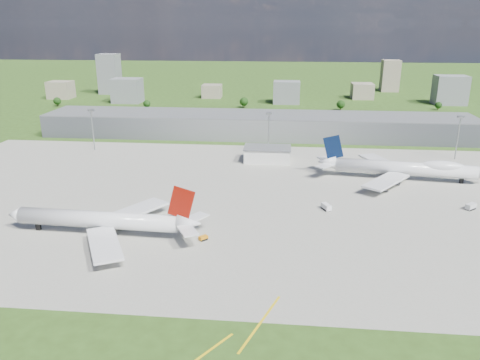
# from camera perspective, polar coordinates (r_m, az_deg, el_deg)

# --- Properties ---
(ground) EXTENTS (1400.00, 1400.00, 0.00)m
(ground) POSITION_cam_1_polar(r_m,az_deg,el_deg) (321.34, 1.93, 4.83)
(ground) COLOR #2D4916
(ground) RESTS_ON ground
(apron) EXTENTS (360.00, 190.00, 0.08)m
(apron) POSITION_cam_1_polar(r_m,az_deg,el_deg) (215.67, 2.64, -2.14)
(apron) COLOR gray
(apron) RESTS_ON ground
(terminal) EXTENTS (300.00, 42.00, 15.00)m
(terminal) POSITION_cam_1_polar(r_m,az_deg,el_deg) (334.28, 2.12, 6.68)
(terminal) COLOR slate
(terminal) RESTS_ON ground
(ops_building) EXTENTS (26.00, 16.00, 8.00)m
(ops_building) POSITION_cam_1_polar(r_m,az_deg,el_deg) (271.50, 3.35, 3.10)
(ops_building) COLOR silver
(ops_building) RESTS_ON ground
(mast_west) EXTENTS (3.50, 2.00, 25.90)m
(mast_west) POSITION_cam_1_polar(r_m,az_deg,el_deg) (307.07, -17.59, 6.71)
(mast_west) COLOR gray
(mast_west) RESTS_ON ground
(mast_center) EXTENTS (3.50, 2.00, 25.90)m
(mast_center) POSITION_cam_1_polar(r_m,az_deg,el_deg) (282.83, 3.53, 6.59)
(mast_center) COLOR gray
(mast_center) RESTS_ON ground
(mast_east) EXTENTS (3.50, 2.00, 25.90)m
(mast_east) POSITION_cam_1_polar(r_m,az_deg,el_deg) (299.83, 25.14, 5.55)
(mast_east) COLOR gray
(mast_east) RESTS_ON ground
(airliner_red_twin) EXTENTS (76.56, 59.65, 21.01)m
(airliner_red_twin) POSITION_cam_1_polar(r_m,az_deg,el_deg) (183.75, -16.11, -4.81)
(airliner_red_twin) COLOR silver
(airliner_red_twin) RESTS_ON ground
(airliner_blue_quad) EXTENTS (83.68, 65.21, 21.85)m
(airliner_blue_quad) POSITION_cam_1_polar(r_m,az_deg,el_deg) (252.33, 19.39, 1.34)
(airliner_blue_quad) COLOR silver
(airliner_blue_quad) RESTS_ON ground
(tug_yellow) EXTENTS (3.65, 3.61, 1.66)m
(tug_yellow) POSITION_cam_1_polar(r_m,az_deg,el_deg) (174.41, -4.49, -7.08)
(tug_yellow) COLOR orange
(tug_yellow) RESTS_ON ground
(van_white_near) EXTENTS (4.35, 5.79, 2.68)m
(van_white_near) POSITION_cam_1_polar(r_m,az_deg,el_deg) (204.21, 10.46, -3.27)
(van_white_near) COLOR white
(van_white_near) RESTS_ON ground
(van_white_far) EXTENTS (5.51, 5.14, 2.64)m
(van_white_far) POSITION_cam_1_polar(r_m,az_deg,el_deg) (224.48, 26.31, -2.93)
(van_white_far) COLOR silver
(van_white_far) RESTS_ON ground
(bldg_far_w) EXTENTS (24.00, 20.00, 18.00)m
(bldg_far_w) POSITION_cam_1_polar(r_m,az_deg,el_deg) (542.21, -21.02, 10.23)
(bldg_far_w) COLOR gray
(bldg_far_w) RESTS_ON ground
(bldg_w) EXTENTS (28.00, 22.00, 24.00)m
(bldg_w) POSITION_cam_1_polar(r_m,az_deg,el_deg) (492.69, -13.58, 10.56)
(bldg_w) COLOR slate
(bldg_w) RESTS_ON ground
(bldg_cw) EXTENTS (20.00, 18.00, 14.00)m
(bldg_cw) POSITION_cam_1_polar(r_m,az_deg,el_deg) (512.57, -3.44, 10.76)
(bldg_cw) COLOR gray
(bldg_cw) RESTS_ON ground
(bldg_c) EXTENTS (26.00, 20.00, 22.00)m
(bldg_c) POSITION_cam_1_polar(r_m,az_deg,el_deg) (476.03, 5.70, 10.59)
(bldg_c) COLOR slate
(bldg_c) RESTS_ON ground
(bldg_ce) EXTENTS (22.00, 24.00, 16.00)m
(bldg_ce) POSITION_cam_1_polar(r_m,az_deg,el_deg) (522.23, 14.66, 10.46)
(bldg_ce) COLOR gray
(bldg_ce) RESTS_ON ground
(bldg_e) EXTENTS (30.00, 22.00, 28.00)m
(bldg_e) POSITION_cam_1_polar(r_m,az_deg,el_deg) (511.23, 24.23, 9.97)
(bldg_e) COLOR slate
(bldg_e) RESTS_ON ground
(bldg_tall_w) EXTENTS (22.00, 20.00, 44.00)m
(bldg_tall_w) POSITION_cam_1_polar(r_m,az_deg,el_deg) (561.20, -15.62, 12.35)
(bldg_tall_w) COLOR slate
(bldg_tall_w) RESTS_ON ground
(bldg_tall_e) EXTENTS (20.00, 18.00, 36.00)m
(bldg_tall_e) POSITION_cam_1_polar(r_m,az_deg,el_deg) (586.90, 17.82, 12.00)
(bldg_tall_e) COLOR gray
(bldg_tall_e) RESTS_ON ground
(tree_far_w) EXTENTS (7.20, 7.20, 8.80)m
(tree_far_w) POSITION_cam_1_polar(r_m,az_deg,el_deg) (489.56, -21.39, 8.96)
(tree_far_w) COLOR #382314
(tree_far_w) RESTS_ON ground
(tree_w) EXTENTS (6.75, 6.75, 8.25)m
(tree_w) POSITION_cam_1_polar(r_m,az_deg,el_deg) (451.58, -11.30, 9.11)
(tree_w) COLOR #382314
(tree_w) RESTS_ON ground
(tree_c) EXTENTS (8.10, 8.10, 9.90)m
(tree_c) POSITION_cam_1_polar(r_m,az_deg,el_deg) (448.90, 0.48, 9.53)
(tree_c) COLOR #382314
(tree_c) RESTS_ON ground
(tree_e) EXTENTS (7.65, 7.65, 9.35)m
(tree_e) POSITION_cam_1_polar(r_m,az_deg,el_deg) (445.04, 12.18, 9.00)
(tree_e) COLOR #382314
(tree_e) RESTS_ON ground
(tree_far_e) EXTENTS (6.30, 6.30, 7.70)m
(tree_far_e) POSITION_cam_1_polar(r_m,az_deg,el_deg) (473.43, 23.04, 8.39)
(tree_far_e) COLOR #382314
(tree_far_e) RESTS_ON ground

